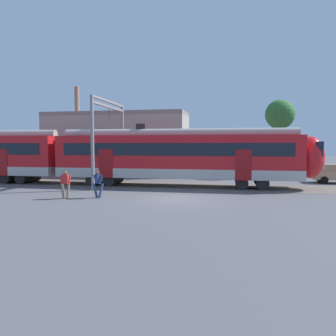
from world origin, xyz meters
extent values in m
plane|color=#515156|center=(0.00, 0.00, 0.00)|extent=(160.00, 160.00, 0.00)
cube|color=#605951|center=(-12.04, 5.73, 0.01)|extent=(80.00, 4.40, 0.01)
cube|color=#B7B2AD|center=(-1.04, 5.73, 1.05)|extent=(18.00, 3.06, 0.70)
cube|color=red|center=(-1.04, 5.73, 2.60)|extent=(18.00, 3.00, 2.40)
cube|color=black|center=(-1.04, 4.21, 2.80)|extent=(16.56, 0.03, 0.90)
cube|color=maroon|center=(3.91, 4.21, 1.75)|extent=(1.10, 0.04, 2.10)
cube|color=maroon|center=(-5.99, 4.21, 1.75)|extent=(1.10, 0.04, 2.10)
cylinder|color=#9C9793|center=(-1.04, 5.73, 3.98)|extent=(17.64, 0.70, 0.70)
cube|color=black|center=(-3.74, 5.73, 4.53)|extent=(0.70, 0.12, 0.40)
cylinder|color=black|center=(5.24, 5.73, 0.45)|extent=(0.90, 2.40, 0.90)
cylinder|color=black|center=(3.84, 5.73, 0.45)|extent=(0.90, 2.40, 0.90)
cylinder|color=black|center=(-5.92, 5.73, 0.45)|extent=(0.90, 2.40, 0.90)
cylinder|color=black|center=(-7.32, 5.73, 0.45)|extent=(0.90, 2.40, 0.90)
ellipsoid|color=red|center=(8.51, 5.73, 2.25)|extent=(1.80, 2.85, 2.95)
cube|color=black|center=(8.86, 5.73, 2.85)|extent=(0.40, 2.40, 1.00)
cube|color=maroon|center=(-14.69, 4.21, 1.75)|extent=(1.10, 0.04, 2.10)
cylinder|color=black|center=(-13.36, 5.73, 0.45)|extent=(0.90, 2.40, 0.90)
cylinder|color=black|center=(-14.76, 5.73, 0.45)|extent=(0.90, 2.40, 0.90)
cylinder|color=#6B6051|center=(-6.45, -1.25, 0.43)|extent=(0.18, 0.37, 0.87)
cylinder|color=#6B6051|center=(-6.30, -0.96, 0.43)|extent=(0.18, 0.37, 0.87)
cube|color=red|center=(-6.37, -1.11, 1.14)|extent=(0.38, 0.27, 0.56)
cylinder|color=red|center=(-6.16, -1.01, 1.09)|extent=(0.11, 0.25, 0.52)
cylinder|color=red|center=(-6.59, -1.21, 1.09)|extent=(0.11, 0.25, 0.52)
sphere|color=brown|center=(-6.37, -1.13, 1.53)|extent=(0.22, 0.22, 0.22)
sphere|color=black|center=(-6.37, -1.11, 1.56)|extent=(0.20, 0.20, 0.20)
cylinder|color=navy|center=(-4.78, -0.54, 0.43)|extent=(0.36, 0.35, 0.87)
cylinder|color=navy|center=(-4.45, -0.48, 0.43)|extent=(0.36, 0.35, 0.87)
cube|color=navy|center=(-4.62, -0.51, 1.14)|extent=(0.42, 0.43, 0.56)
cylinder|color=navy|center=(-4.41, -0.61, 1.09)|extent=(0.24, 0.23, 0.52)
cylinder|color=navy|center=(-4.83, -0.40, 1.09)|extent=(0.24, 0.23, 0.52)
sphere|color=#9E7051|center=(-4.63, -0.52, 1.53)|extent=(0.22, 0.22, 0.22)
sphere|color=black|center=(-4.62, -0.51, 1.56)|extent=(0.20, 0.20, 0.20)
cube|color=black|center=(-4.49, -0.38, 1.16)|extent=(0.31, 0.31, 0.40)
cube|color=#9D8662|center=(11.53, 10.12, 1.26)|extent=(1.92, 1.46, 0.56)
cylinder|color=black|center=(10.45, 10.91, 0.30)|extent=(0.60, 0.21, 0.60)
cylinder|color=black|center=(10.43, 9.35, 0.30)|extent=(0.60, 0.21, 0.60)
cylinder|color=gray|center=(-6.27, 2.53, 3.25)|extent=(0.24, 0.24, 6.50)
cylinder|color=gray|center=(-6.27, 8.93, 3.25)|extent=(0.24, 0.24, 6.50)
cube|color=gray|center=(-6.27, 5.73, 6.45)|extent=(0.20, 6.40, 0.16)
cube|color=gray|center=(-6.27, 5.73, 6.05)|extent=(0.20, 6.40, 0.16)
cylinder|color=black|center=(-6.27, 5.73, 5.45)|extent=(0.03, 0.03, 1.00)
cube|color=gray|center=(-8.63, 13.99, 3.00)|extent=(14.50, 5.00, 6.00)
cube|color=gray|center=(-8.63, 13.99, 6.20)|extent=(14.50, 5.00, 0.40)
cylinder|color=#8C6656|center=(-12.98, 13.99, 7.60)|extent=(0.50, 0.50, 3.20)
cylinder|color=brown|center=(7.63, 14.49, 2.52)|extent=(0.32, 0.32, 5.04)
sphere|color=#2D662D|center=(7.63, 14.49, 6.02)|extent=(2.80, 2.80, 2.80)
camera|label=1|loc=(3.03, -18.53, 3.16)|focal=35.00mm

